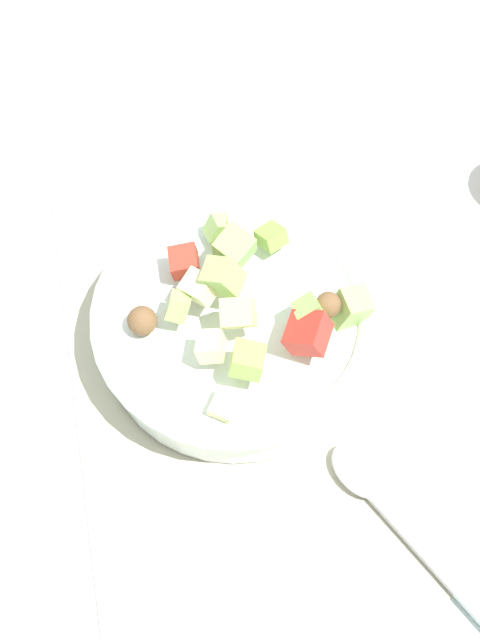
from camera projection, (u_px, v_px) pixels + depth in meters
name	position (u px, v px, depth m)	size (l,w,h in m)	color
ground_plane	(239.00, 365.00, 0.87)	(2.40, 2.40, 0.00)	silver
placemat	(239.00, 364.00, 0.87)	(0.48, 0.30, 0.01)	#BCB299
salad_bowl	(240.00, 323.00, 0.85)	(0.25, 0.25, 0.12)	white
serving_spoon	(395.00, 513.00, 0.79)	(0.21, 0.13, 0.01)	#B7B7BC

